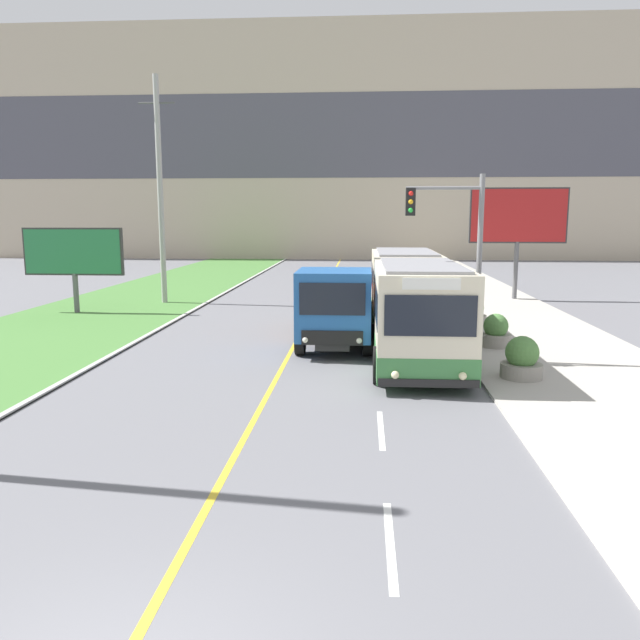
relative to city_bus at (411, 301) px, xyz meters
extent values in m
cube|color=silver|center=(-1.21, -13.13, -1.56)|extent=(0.12, 2.40, 0.01)
cube|color=silver|center=(-1.21, -8.53, -1.56)|extent=(0.12, 2.40, 0.01)
cube|color=silver|center=(-1.21, -3.93, -1.56)|extent=(0.12, 2.40, 0.01)
cube|color=silver|center=(-1.21, 0.67, -1.56)|extent=(0.12, 2.40, 0.01)
cube|color=silver|center=(-1.21, 5.27, -1.56)|extent=(0.12, 2.40, 0.01)
cube|color=silver|center=(-1.21, 9.87, -1.56)|extent=(0.12, 2.40, 0.01)
cube|color=silver|center=(-1.21, 14.47, -1.56)|extent=(0.12, 2.40, 0.01)
cube|color=silver|center=(-1.21, 19.07, -1.56)|extent=(0.12, 2.40, 0.01)
cube|color=#BCAD93|center=(-3.96, 46.78, 10.13)|extent=(80.00, 8.00, 23.38)
cube|color=#4C4C56|center=(-3.96, 42.76, 10.72)|extent=(80.00, 0.04, 8.18)
cube|color=beige|center=(0.00, -3.29, 0.07)|extent=(2.50, 5.72, 2.71)
cube|color=#3D7F42|center=(0.00, -3.29, -0.93)|extent=(2.52, 5.74, 0.70)
cube|color=black|center=(0.00, -3.29, 0.48)|extent=(2.53, 5.26, 0.95)
cube|color=gray|center=(0.00, -3.29, 1.47)|extent=(2.13, 5.15, 0.08)
cube|color=beige|center=(0.00, 3.33, 0.07)|extent=(2.50, 5.72, 2.71)
cube|color=#3D7F42|center=(0.00, 3.33, -0.93)|extent=(2.52, 5.74, 0.70)
cube|color=black|center=(0.00, 3.33, 0.48)|extent=(2.53, 5.26, 0.95)
cube|color=gray|center=(0.00, 3.33, 1.47)|extent=(2.13, 5.15, 0.08)
cube|color=#474747|center=(0.00, 0.02, 0.07)|extent=(2.30, 0.90, 2.49)
cube|color=black|center=(0.00, -6.17, 0.48)|extent=(2.20, 0.04, 1.00)
cube|color=black|center=(0.00, -6.18, -1.18)|extent=(2.45, 0.06, 0.20)
sphere|color=#F4EAB2|center=(-0.81, -6.19, -0.98)|extent=(0.20, 0.20, 0.20)
sphere|color=#F4EAB2|center=(0.81, -6.19, -0.98)|extent=(0.20, 0.20, 0.20)
cube|color=white|center=(0.00, -6.17, 1.25)|extent=(1.38, 0.04, 0.28)
cylinder|color=black|center=(-1.19, -4.89, -1.06)|extent=(0.28, 1.00, 1.00)
cylinder|color=black|center=(1.19, -4.89, -1.06)|extent=(0.28, 1.00, 1.00)
cylinder|color=black|center=(-1.19, -1.46, -1.06)|extent=(0.28, 1.00, 1.00)
cylinder|color=black|center=(1.19, -1.46, -1.06)|extent=(0.28, 1.00, 1.00)
cylinder|color=black|center=(-1.19, 3.90, -1.06)|extent=(0.28, 1.00, 1.00)
cylinder|color=black|center=(1.19, 3.90, -1.06)|extent=(0.28, 1.00, 1.00)
cube|color=black|center=(-2.53, 0.87, -1.11)|extent=(1.05, 6.92, 0.20)
cube|color=#235BA3|center=(-2.53, -1.32, 0.06)|extent=(2.33, 2.54, 2.15)
cube|color=black|center=(-2.53, -2.61, 0.39)|extent=(1.98, 0.04, 0.97)
cube|color=black|center=(-2.53, -2.62, -0.79)|extent=(1.86, 0.06, 0.44)
sphere|color=silver|center=(-3.34, -2.63, -0.86)|extent=(0.18, 0.18, 0.18)
sphere|color=silver|center=(-1.72, -2.63, -0.86)|extent=(0.18, 0.18, 0.18)
cube|color=#994C19|center=(-2.53, 2.26, -0.95)|extent=(2.21, 4.13, 0.12)
cube|color=#994C19|center=(-3.58, 2.26, -0.45)|extent=(0.12, 4.13, 1.13)
cube|color=#994C19|center=(-1.48, 2.26, -0.45)|extent=(0.12, 4.13, 1.13)
cube|color=#994C19|center=(-2.53, 0.26, -0.45)|extent=(2.21, 0.12, 1.13)
cube|color=#994C19|center=(-2.53, 4.27, -0.45)|extent=(2.21, 0.12, 1.13)
cube|color=#994C19|center=(-2.53, 0.26, 0.24)|extent=(2.21, 0.12, 0.24)
cylinder|color=black|center=(-3.60, -1.58, -1.04)|extent=(0.30, 1.04, 1.04)
cylinder|color=black|center=(-1.46, -1.58, -1.04)|extent=(0.30, 1.04, 1.04)
cylinder|color=black|center=(-3.60, 2.47, -1.04)|extent=(0.30, 1.04, 1.04)
cylinder|color=black|center=(-1.46, 2.47, -1.04)|extent=(0.30, 1.04, 1.04)
cube|color=maroon|center=(-2.26, 13.69, -1.07)|extent=(1.80, 4.30, 0.61)
cube|color=black|center=(-2.26, 13.80, -0.43)|extent=(1.53, 2.37, 0.65)
cylinder|color=black|center=(-3.07, 12.40, -1.25)|extent=(0.18, 0.62, 0.62)
cylinder|color=black|center=(-1.45, 12.40, -1.25)|extent=(0.18, 0.62, 0.62)
cylinder|color=black|center=(-3.07, 14.98, -1.25)|extent=(0.18, 0.62, 0.62)
cylinder|color=black|center=(-1.45, 14.98, -1.25)|extent=(0.18, 0.62, 0.62)
cylinder|color=#9E9E99|center=(-11.75, 9.99, 4.03)|extent=(0.28, 0.28, 11.17)
cylinder|color=#4C4C4C|center=(-11.75, 9.99, 8.27)|extent=(1.80, 0.08, 0.08)
cylinder|color=slate|center=(1.80, -2.27, 1.24)|extent=(0.16, 0.16, 5.60)
cylinder|color=slate|center=(0.70, -2.27, 3.64)|extent=(2.20, 0.10, 0.10)
cube|color=black|center=(-0.26, -2.27, 3.24)|extent=(0.28, 0.24, 0.80)
sphere|color=red|center=(-0.26, -2.40, 3.48)|extent=(0.14, 0.14, 0.14)
sphere|color=orange|center=(-0.26, -2.40, 3.24)|extent=(0.14, 0.14, 0.14)
sphere|color=green|center=(-0.26, -2.40, 3.00)|extent=(0.14, 0.14, 0.14)
cylinder|color=#59595B|center=(6.38, 12.33, -0.02)|extent=(0.24, 0.24, 3.07)
cube|color=#333333|center=(6.38, 12.33, 2.86)|extent=(5.00, 0.20, 2.85)
cube|color=#AD1E1E|center=(6.38, 12.22, 2.86)|extent=(4.84, 0.02, 2.69)
cylinder|color=#59595B|center=(-14.73, 6.45, -0.65)|extent=(0.24, 0.24, 1.81)
cube|color=#333333|center=(-14.73, 6.45, 1.25)|extent=(4.59, 0.20, 2.14)
cube|color=#287547|center=(-14.73, 6.34, 1.25)|extent=(4.43, 0.02, 1.98)
cylinder|color=gray|center=(2.67, -4.32, -1.28)|extent=(1.11, 1.11, 0.39)
sphere|color=#518442|center=(2.67, -4.32, -0.78)|extent=(0.89, 0.89, 0.89)
cylinder|color=gray|center=(2.82, -0.20, -1.27)|extent=(1.02, 1.02, 0.41)
sphere|color=#518442|center=(2.82, -0.20, -0.78)|extent=(0.82, 0.82, 0.82)
cylinder|color=gray|center=(2.77, 3.91, -1.27)|extent=(1.08, 1.08, 0.41)
sphere|color=#518442|center=(2.77, 3.91, -0.77)|extent=(0.86, 0.86, 0.86)
camera|label=1|loc=(-1.62, -21.02, 2.83)|focal=35.00mm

